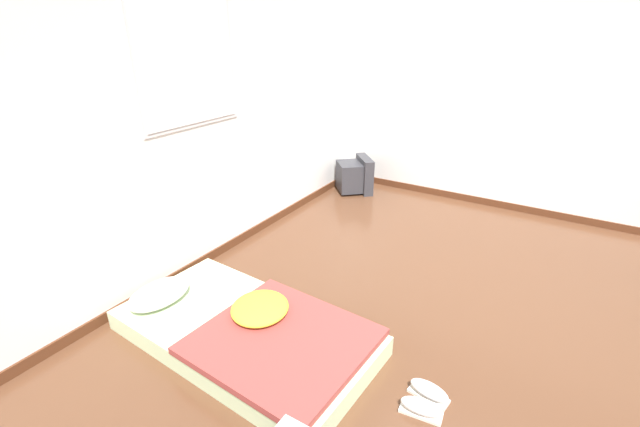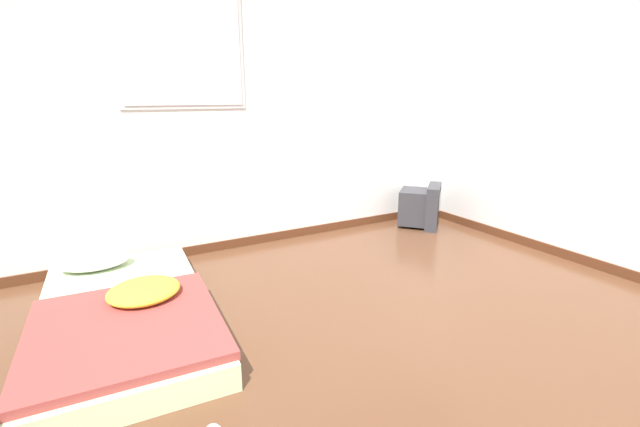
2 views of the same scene
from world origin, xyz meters
TOP-DOWN VIEW (x-y plane):
  - wall_back at (-0.00, 2.85)m, footprint 7.93×0.08m
  - mattress_bed at (-0.96, 1.69)m, footprint 1.15×2.01m
  - crt_tv at (2.31, 2.46)m, footprint 0.63×0.63m

SIDE VIEW (x-z plane):
  - mattress_bed at x=-0.96m, z-range -0.04..0.26m
  - crt_tv at x=2.31m, z-range -0.01..0.48m
  - wall_back at x=0.00m, z-range 0.00..2.60m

